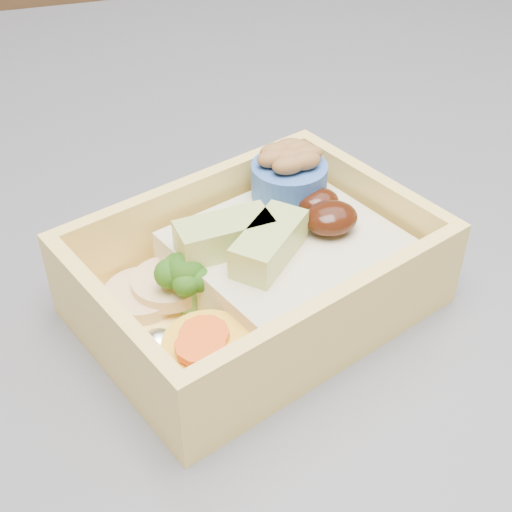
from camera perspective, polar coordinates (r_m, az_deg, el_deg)
name	(u,v)px	position (r m, az deg, el deg)	size (l,w,h in m)	color
bento_box	(262,267)	(0.38, 0.47, -0.87)	(0.21, 0.18, 0.07)	#FFD769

